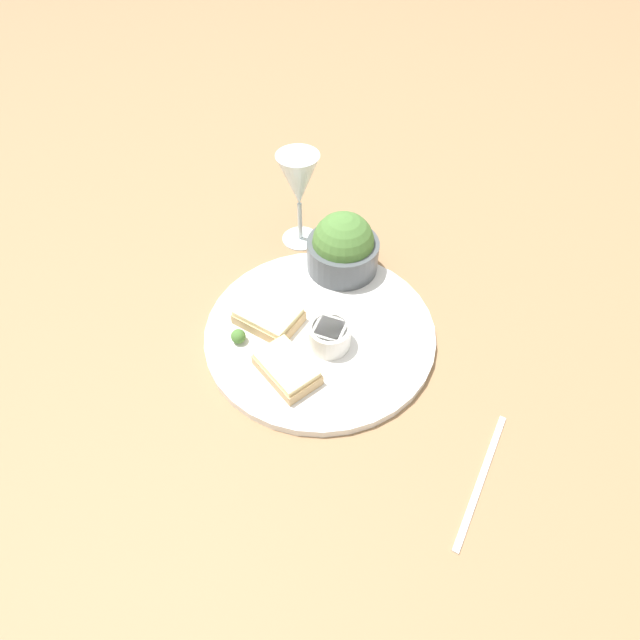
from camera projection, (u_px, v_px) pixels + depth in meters
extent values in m
plane|color=#93704C|center=(320.00, 335.00, 0.76)|extent=(4.00, 4.00, 0.00)
cylinder|color=white|center=(320.00, 332.00, 0.75)|extent=(0.35, 0.35, 0.01)
cylinder|color=#4C5156|center=(343.00, 255.00, 0.82)|extent=(0.12, 0.12, 0.05)
sphere|color=#4C7A38|center=(343.00, 242.00, 0.80)|extent=(0.10, 0.10, 0.10)
cylinder|color=white|center=(330.00, 336.00, 0.71)|extent=(0.06, 0.06, 0.04)
cylinder|color=tan|center=(330.00, 330.00, 0.70)|extent=(0.05, 0.05, 0.01)
cube|color=tan|center=(269.00, 318.00, 0.75)|extent=(0.10, 0.08, 0.02)
cube|color=beige|center=(268.00, 312.00, 0.74)|extent=(0.10, 0.08, 0.01)
cube|color=tan|center=(287.00, 370.00, 0.69)|extent=(0.10, 0.07, 0.02)
cube|color=beige|center=(286.00, 364.00, 0.68)|extent=(0.09, 0.06, 0.01)
cylinder|color=silver|center=(301.00, 238.00, 0.90)|extent=(0.07, 0.07, 0.01)
cylinder|color=silver|center=(300.00, 221.00, 0.87)|extent=(0.01, 0.01, 0.07)
cone|color=silver|center=(298.00, 180.00, 0.81)|extent=(0.07, 0.07, 0.09)
sphere|color=#477533|center=(238.00, 336.00, 0.72)|extent=(0.02, 0.02, 0.02)
cube|color=silver|center=(481.00, 478.00, 0.61)|extent=(0.06, 0.19, 0.01)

